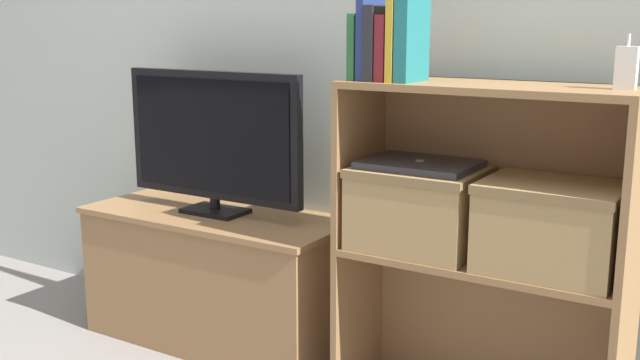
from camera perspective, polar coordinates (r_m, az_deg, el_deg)
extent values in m
cube|color=#B2BCB2|center=(2.51, 3.34, 13.40)|extent=(10.00, 0.05, 2.40)
cube|color=olive|center=(2.73, -7.82, -7.55)|extent=(0.94, 0.39, 0.46)
cube|color=olive|center=(2.66, -7.97, -2.70)|extent=(0.96, 0.41, 0.02)
cube|color=black|center=(2.66, -7.98, -2.34)|extent=(0.22, 0.14, 0.02)
cylinder|color=black|center=(2.65, -8.00, -1.76)|extent=(0.04, 0.04, 0.04)
cube|color=black|center=(2.61, -8.15, 3.38)|extent=(0.72, 0.04, 0.44)
cube|color=black|center=(2.59, -8.43, 3.33)|extent=(0.66, 0.00, 0.39)
cube|color=olive|center=(2.38, 3.00, -10.03)|extent=(0.02, 0.32, 0.49)
cube|color=olive|center=(2.36, 13.21, -10.49)|extent=(0.76, 0.02, 0.49)
cube|color=olive|center=(2.15, 12.21, -6.00)|extent=(0.76, 0.32, 0.02)
cube|color=olive|center=(2.24, 3.14, 1.62)|extent=(0.02, 0.32, 0.48)
cube|color=olive|center=(1.99, 23.06, -0.63)|extent=(0.02, 0.32, 0.48)
cube|color=olive|center=(2.22, 13.81, 1.21)|extent=(0.76, 0.02, 0.48)
cube|color=olive|center=(2.05, 12.81, 6.90)|extent=(0.76, 0.32, 0.02)
cube|color=#286638|center=(2.14, 3.22, 10.09)|extent=(0.02, 0.14, 0.18)
cube|color=navy|center=(2.13, 3.87, 10.82)|extent=(0.02, 0.13, 0.24)
cube|color=#232328|center=(2.11, 4.59, 10.35)|extent=(0.03, 0.15, 0.20)
cube|color=maroon|center=(2.10, 5.38, 9.98)|extent=(0.03, 0.14, 0.18)
cube|color=gold|center=(2.08, 6.19, 10.48)|extent=(0.02, 0.15, 0.22)
cube|color=#1E7075|center=(2.07, 7.04, 11.01)|extent=(0.04, 0.15, 0.26)
cube|color=white|center=(1.96, 22.31, 7.90)|extent=(0.05, 0.04, 0.10)
cylinder|color=silver|center=(1.96, 22.47, 9.84)|extent=(0.01, 0.01, 0.03)
cube|color=tan|center=(2.17, 7.52, -2.15)|extent=(0.35, 0.28, 0.24)
cube|color=olive|center=(2.14, 7.60, 0.61)|extent=(0.36, 0.29, 0.02)
cube|color=tan|center=(2.05, 17.21, -3.44)|extent=(0.35, 0.28, 0.24)
cube|color=olive|center=(2.02, 17.39, -0.54)|extent=(0.36, 0.29, 0.02)
cube|color=#2D2D33|center=(2.14, 7.62, 1.18)|extent=(0.31, 0.24, 0.02)
cylinder|color=#99999E|center=(2.14, 7.63, 1.49)|extent=(0.02, 0.02, 0.00)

